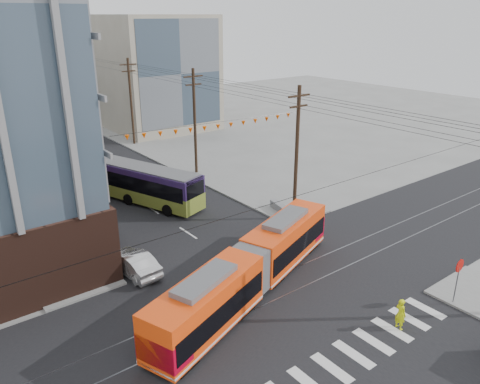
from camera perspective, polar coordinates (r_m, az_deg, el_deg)
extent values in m
plane|color=slate|center=(27.48, 9.78, -15.09)|extent=(160.00, 160.00, 0.00)
cube|color=gray|center=(71.17, -10.18, 14.08)|extent=(14.00, 14.00, 16.00)
cube|color=#8C99A5|center=(90.11, -15.18, 14.42)|extent=(16.00, 16.00, 14.00)
cylinder|color=black|center=(75.75, -18.10, 11.88)|extent=(0.30, 0.30, 11.00)
imported|color=#BABABA|center=(31.73, -12.85, -8.40)|extent=(1.97, 4.78, 1.54)
imported|color=#B3B3B3|center=(39.25, -17.13, -2.96)|extent=(2.65, 5.48, 1.54)
imported|color=#494C50|center=(44.55, -20.66, -0.73)|extent=(2.15, 4.57, 1.26)
imported|color=#D5E60D|center=(27.36, 18.97, -13.88)|extent=(0.54, 0.73, 1.84)
cube|color=slate|center=(39.89, 5.30, -2.29)|extent=(1.72, 3.89, 0.76)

